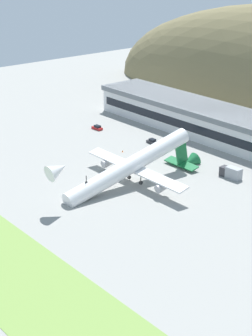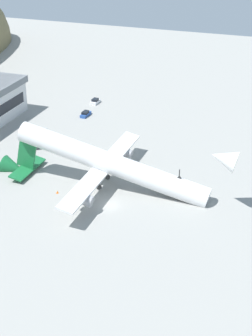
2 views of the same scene
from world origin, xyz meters
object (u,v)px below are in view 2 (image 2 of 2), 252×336
service_car_1 (95,101)px  cargo_airplane (108,164)px  fuel_truck (38,138)px  traffic_cone_0 (57,192)px  service_car_2 (86,114)px

service_car_1 → cargo_airplane: bearing=-154.4°
fuel_truck → traffic_cone_0: fuel_truck is taller
cargo_airplane → fuel_truck: size_ratio=7.91×
service_car_1 → fuel_truck: (-32.65, 1.72, 0.96)m
service_car_2 → fuel_truck: fuel_truck is taller
service_car_2 → traffic_cone_0: bearing=-164.0°
fuel_truck → traffic_cone_0: size_ratio=11.56×
cargo_airplane → service_car_2: bearing=30.0°
service_car_1 → service_car_2: size_ratio=0.87×
fuel_truck → traffic_cone_0: (-21.25, -15.58, -1.30)m
cargo_airplane → service_car_2: 42.77m
service_car_1 → traffic_cone_0: bearing=-165.6°
cargo_airplane → traffic_cone_0: bearing=125.9°
service_car_1 → service_car_2: service_car_1 is taller
service_car_1 → fuel_truck: size_ratio=0.58×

